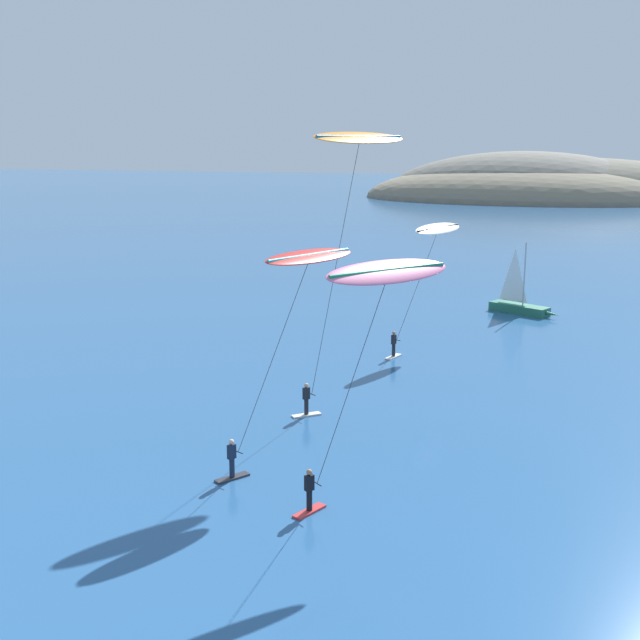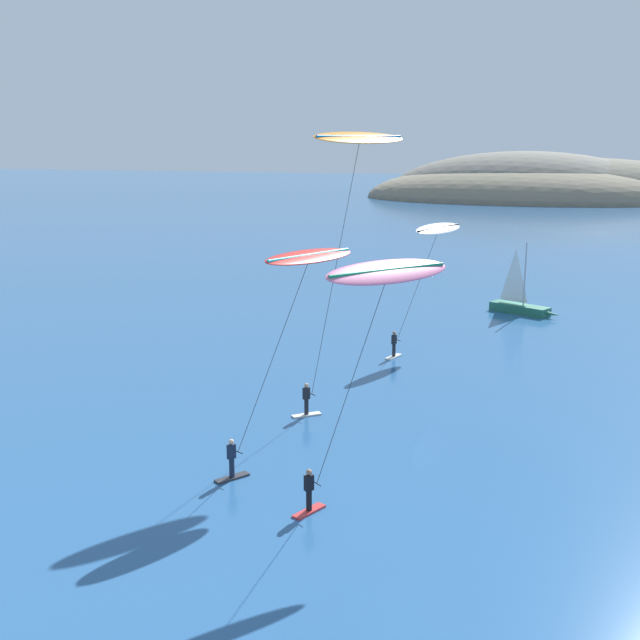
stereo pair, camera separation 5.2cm
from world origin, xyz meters
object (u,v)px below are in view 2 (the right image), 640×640
Objects in this scene: sailboat_near at (523,306)px; kitesurfer_white at (435,238)px; kitesurfer_orange at (356,156)px; kitesurfer_red at (303,274)px; kitesurfer_pink at (382,289)px.

sailboat_near is 0.67× the size of kitesurfer_white.
kitesurfer_orange is (-2.09, -13.89, 5.64)m from kitesurfer_white.
kitesurfer_white is 0.95× the size of kitesurfer_red.
kitesurfer_red is at bearing -97.26° from kitesurfer_white.
kitesurfer_red is (-8.31, -32.09, 7.35)m from sailboat_near.
kitesurfer_white is 15.14m from kitesurfer_orange.
kitesurfer_red is (-2.67, -20.94, 0.86)m from kitesurfer_white.
sailboat_near is 0.41× the size of kitesurfer_orange.
kitesurfer_orange reaches higher than kitesurfer_pink.
kitesurfer_pink reaches higher than kitesurfer_red.
kitesurfer_orange is 8.53m from kitesurfer_red.
kitesurfer_pink reaches higher than kitesurfer_white.
kitesurfer_pink is (3.52, -10.33, -4.66)m from kitesurfer_orange.
kitesurfer_red is 0.97× the size of kitesurfer_pink.
kitesurfer_orange reaches higher than sailboat_near.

